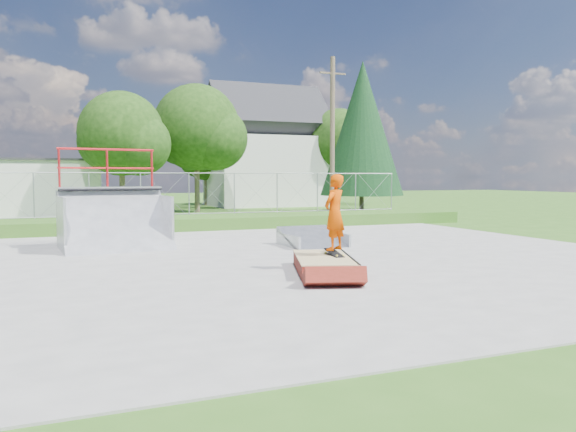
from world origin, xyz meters
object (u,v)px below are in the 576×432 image
Objects in this scene: quarter_pipe at (115,198)px; flat_bank_ramp at (313,238)px; skater at (335,216)px; grind_box at (324,265)px.

quarter_pipe reaches higher than flat_bank_ramp.
quarter_pipe is at bearing -86.93° from skater.
quarter_pipe is 7.17m from skater.
skater is (0.32, 0.11, 1.07)m from grind_box.
flat_bank_ramp is (5.63, -1.54, -1.23)m from quarter_pipe.
quarter_pipe is 5.96m from flat_bank_ramp.
quarter_pipe reaches higher than skater.
flat_bank_ramp is (1.73, 4.36, 0.08)m from grind_box.
grind_box is 1.58× the size of skater.
flat_bank_ramp reaches higher than grind_box.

